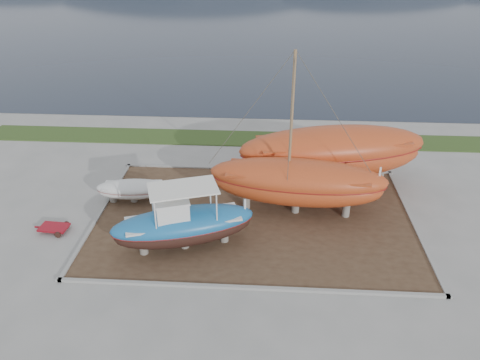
# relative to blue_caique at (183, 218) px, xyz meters

# --- Properties ---
(ground) EXTENTS (140.00, 140.00, 0.00)m
(ground) POSITION_rel_blue_caique_xyz_m (3.55, -0.91, -1.85)
(ground) COLOR gray
(ground) RESTS_ON ground
(dirt_patch) EXTENTS (18.00, 12.00, 0.06)m
(dirt_patch) POSITION_rel_blue_caique_xyz_m (3.55, 3.09, -1.82)
(dirt_patch) COLOR #422D1E
(dirt_patch) RESTS_ON ground
(curb_frame) EXTENTS (18.60, 12.60, 0.15)m
(curb_frame) POSITION_rel_blue_caique_xyz_m (3.55, 3.09, -1.77)
(curb_frame) COLOR gray
(curb_frame) RESTS_ON ground
(grass_strip) EXTENTS (44.00, 3.00, 0.08)m
(grass_strip) POSITION_rel_blue_caique_xyz_m (3.55, 14.59, -1.81)
(grass_strip) COLOR #284219
(grass_strip) RESTS_ON ground
(sea) EXTENTS (260.00, 100.00, 0.04)m
(sea) POSITION_rel_blue_caique_xyz_m (3.55, 69.09, -1.85)
(sea) COLOR black
(sea) RESTS_ON ground
(blue_caique) EXTENTS (7.76, 4.51, 3.57)m
(blue_caique) POSITION_rel_blue_caique_xyz_m (0.00, 0.00, 0.00)
(blue_caique) COLOR #1964A0
(blue_caique) RESTS_ON dirt_patch
(white_dinghy) EXTENTS (4.52, 2.02, 1.32)m
(white_dinghy) POSITION_rel_blue_caique_xyz_m (-3.91, 4.48, -1.12)
(white_dinghy) COLOR silver
(white_dinghy) RESTS_ON dirt_patch
(orange_sailboat) EXTENTS (10.40, 3.92, 9.51)m
(orange_sailboat) POSITION_rel_blue_caique_xyz_m (5.96, 3.84, 2.97)
(orange_sailboat) COLOR #AA3E1A
(orange_sailboat) RESTS_ON dirt_patch
(orange_bare_hull) EXTENTS (12.44, 5.92, 3.92)m
(orange_bare_hull) POSITION_rel_blue_caique_xyz_m (8.33, 7.23, 0.18)
(orange_bare_hull) COLOR #AA3E1A
(orange_bare_hull) RESTS_ON dirt_patch
(red_trailer) EXTENTS (2.39, 1.33, 0.33)m
(red_trailer) POSITION_rel_blue_caique_xyz_m (-7.52, 1.04, -1.68)
(red_trailer) COLOR maroon
(red_trailer) RESTS_ON ground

